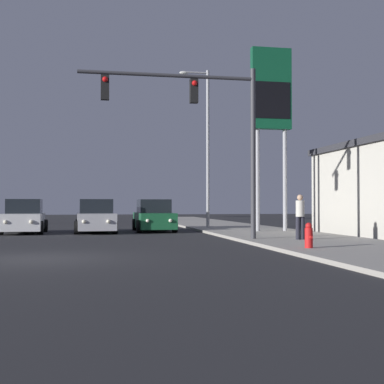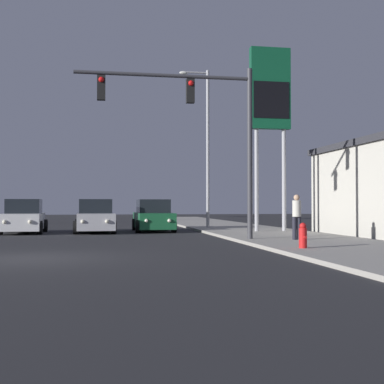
# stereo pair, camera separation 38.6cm
# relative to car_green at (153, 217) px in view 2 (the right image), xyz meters

# --- Properties ---
(ground_plane) EXTENTS (120.00, 120.00, 0.00)m
(ground_plane) POSITION_rel_car_green_xyz_m (-4.72, -13.42, -0.76)
(ground_plane) COLOR #28282B
(sidewalk_right) EXTENTS (5.00, 60.00, 0.12)m
(sidewalk_right) POSITION_rel_car_green_xyz_m (4.78, -3.42, -0.70)
(sidewalk_right) COLOR #9E998E
(sidewalk_right) RESTS_ON ground
(car_green) EXTENTS (2.04, 4.32, 1.68)m
(car_green) POSITION_rel_car_green_xyz_m (0.00, 0.00, 0.00)
(car_green) COLOR #195933
(car_green) RESTS_ON ground
(car_white) EXTENTS (2.04, 4.33, 1.68)m
(car_white) POSITION_rel_car_green_xyz_m (-6.48, -0.57, 0.00)
(car_white) COLOR silver
(car_white) RESTS_ON ground
(car_silver) EXTENTS (2.04, 4.34, 1.68)m
(car_silver) POSITION_rel_car_green_xyz_m (-3.01, -0.67, 0.00)
(car_silver) COLOR #B7B7BC
(car_silver) RESTS_ON ground
(traffic_light_mast) EXTENTS (6.69, 0.36, 6.50)m
(traffic_light_mast) POSITION_rel_car_green_xyz_m (0.95, -8.39, 3.93)
(traffic_light_mast) COLOR #38383D
(traffic_light_mast) RESTS_ON sidewalk_right
(street_lamp) EXTENTS (1.74, 0.24, 9.00)m
(street_lamp) POSITION_rel_car_green_xyz_m (3.19, 1.88, 4.36)
(street_lamp) COLOR #99999E
(street_lamp) RESTS_ON sidewalk_right
(gas_station_sign) EXTENTS (2.00, 0.42, 9.00)m
(gas_station_sign) POSITION_rel_car_green_xyz_m (5.44, -2.97, 5.86)
(gas_station_sign) COLOR #99999E
(gas_station_sign) RESTS_ON sidewalk_right
(fire_hydrant) EXTENTS (0.24, 0.34, 0.76)m
(fire_hydrant) POSITION_rel_car_green_xyz_m (3.17, -12.82, -0.27)
(fire_hydrant) COLOR red
(fire_hydrant) RESTS_ON sidewalk_right
(pedestrian_on_sidewalk) EXTENTS (0.34, 0.32, 1.67)m
(pedestrian_on_sidewalk) POSITION_rel_car_green_xyz_m (4.39, -9.18, 0.27)
(pedestrian_on_sidewalk) COLOR #23232D
(pedestrian_on_sidewalk) RESTS_ON sidewalk_right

